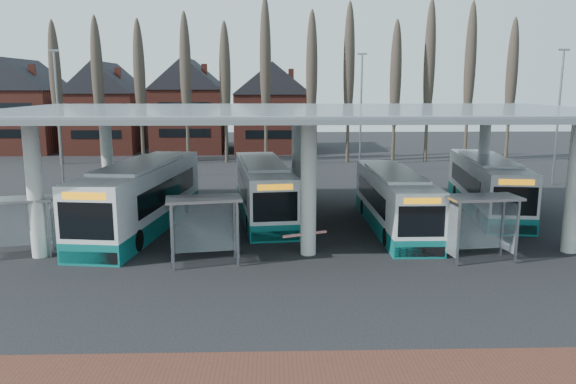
{
  "coord_description": "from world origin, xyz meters",
  "views": [
    {
      "loc": [
        -1.64,
        -21.93,
        7.53
      ],
      "look_at": [
        -0.78,
        7.0,
        2.01
      ],
      "focal_mm": 35.0,
      "sensor_mm": 36.0,
      "label": 1
    }
  ],
  "objects_px": {
    "bus_1": "(263,190)",
    "bus_2": "(394,201)",
    "shelter_1": "(204,215)",
    "bus_3": "(487,186)",
    "bus_0": "(142,198)",
    "shelter_0": "(21,213)",
    "shelter_2": "(480,213)"
  },
  "relations": [
    {
      "from": "bus_1",
      "to": "bus_2",
      "type": "height_order",
      "value": "bus_1"
    },
    {
      "from": "bus_1",
      "to": "shelter_1",
      "type": "height_order",
      "value": "bus_1"
    },
    {
      "from": "bus_3",
      "to": "bus_2",
      "type": "bearing_deg",
      "value": -140.91
    },
    {
      "from": "bus_0",
      "to": "bus_1",
      "type": "distance_m",
      "value": 6.97
    },
    {
      "from": "bus_0",
      "to": "shelter_0",
      "type": "distance_m",
      "value": 6.3
    },
    {
      "from": "bus_1",
      "to": "shelter_1",
      "type": "xyz_separation_m",
      "value": [
        -2.39,
        -8.84,
        0.59
      ]
    },
    {
      "from": "bus_0",
      "to": "shelter_1",
      "type": "bearing_deg",
      "value": -48.79
    },
    {
      "from": "bus_2",
      "to": "bus_0",
      "type": "bearing_deg",
      "value": 178.93
    },
    {
      "from": "bus_2",
      "to": "shelter_2",
      "type": "bearing_deg",
      "value": -66.04
    },
    {
      "from": "bus_0",
      "to": "shelter_0",
      "type": "bearing_deg",
      "value": -125.6
    },
    {
      "from": "bus_1",
      "to": "shelter_1",
      "type": "bearing_deg",
      "value": -111.67
    },
    {
      "from": "shelter_0",
      "to": "shelter_1",
      "type": "bearing_deg",
      "value": -22.58
    },
    {
      "from": "bus_0",
      "to": "shelter_0",
      "type": "relative_size",
      "value": 4.26
    },
    {
      "from": "bus_1",
      "to": "shelter_2",
      "type": "relative_size",
      "value": 3.64
    },
    {
      "from": "shelter_0",
      "to": "bus_1",
      "type": "bearing_deg",
      "value": 21.94
    },
    {
      "from": "shelter_0",
      "to": "shelter_1",
      "type": "xyz_separation_m",
      "value": [
        8.31,
        -1.46,
        0.2
      ]
    },
    {
      "from": "shelter_0",
      "to": "shelter_2",
      "type": "bearing_deg",
      "value": -16.43
    },
    {
      "from": "shelter_1",
      "to": "bus_1",
      "type": "bearing_deg",
      "value": 65.38
    },
    {
      "from": "bus_0",
      "to": "bus_2",
      "type": "height_order",
      "value": "bus_0"
    },
    {
      "from": "bus_1",
      "to": "shelter_2",
      "type": "height_order",
      "value": "bus_1"
    },
    {
      "from": "bus_2",
      "to": "shelter_2",
      "type": "height_order",
      "value": "bus_2"
    },
    {
      "from": "bus_0",
      "to": "bus_2",
      "type": "distance_m",
      "value": 13.39
    },
    {
      "from": "bus_1",
      "to": "shelter_0",
      "type": "bearing_deg",
      "value": -151.93
    },
    {
      "from": "shelter_0",
      "to": "shelter_2",
      "type": "xyz_separation_m",
      "value": [
        20.25,
        -1.34,
        0.18
      ]
    },
    {
      "from": "bus_3",
      "to": "shelter_2",
      "type": "height_order",
      "value": "bus_3"
    },
    {
      "from": "bus_1",
      "to": "bus_3",
      "type": "distance_m",
      "value": 13.56
    },
    {
      "from": "bus_1",
      "to": "shelter_2",
      "type": "bearing_deg",
      "value": -48.95
    },
    {
      "from": "shelter_2",
      "to": "shelter_0",
      "type": "bearing_deg",
      "value": 169.73
    },
    {
      "from": "bus_3",
      "to": "shelter_1",
      "type": "xyz_separation_m",
      "value": [
        -15.92,
        -9.76,
        0.57
      ]
    },
    {
      "from": "bus_3",
      "to": "shelter_1",
      "type": "distance_m",
      "value": 18.69
    },
    {
      "from": "bus_3",
      "to": "shelter_0",
      "type": "height_order",
      "value": "bus_3"
    },
    {
      "from": "shelter_0",
      "to": "shelter_1",
      "type": "relative_size",
      "value": 0.92
    }
  ]
}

